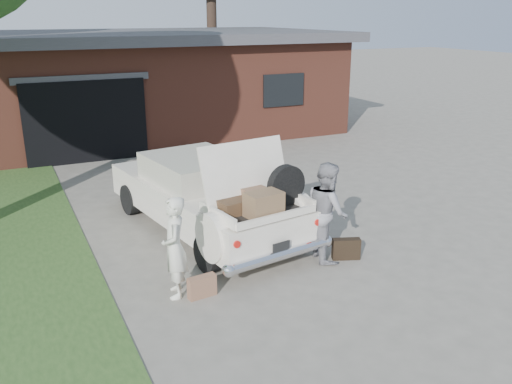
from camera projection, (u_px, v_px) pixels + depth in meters
name	position (u px, v px, depth m)	size (l,w,h in m)	color
ground	(272.00, 268.00, 8.64)	(90.00, 90.00, 0.00)	gray
house	(143.00, 81.00, 18.33)	(12.80, 7.80, 3.30)	brown
sedan	(205.00, 195.00, 9.93)	(2.54, 4.98, 1.94)	white
woman_left	(175.00, 248.00, 7.59)	(0.54, 0.35, 1.48)	silver
woman_right	(327.00, 211.00, 8.76)	(0.79, 0.62, 1.63)	gray
suitcase_left	(202.00, 287.00, 7.72)	(0.41, 0.13, 0.32)	#8F6149
suitcase_right	(346.00, 249.00, 8.91)	(0.46, 0.15, 0.35)	black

